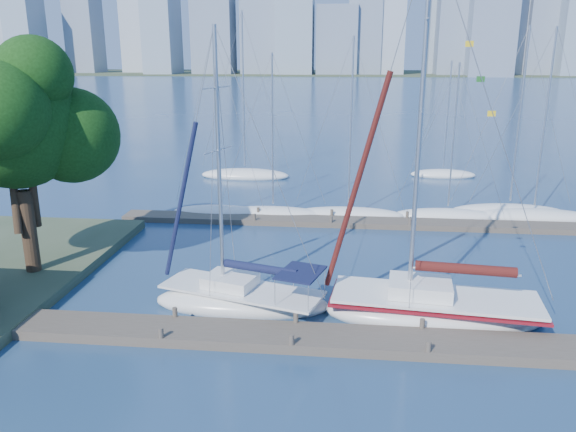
# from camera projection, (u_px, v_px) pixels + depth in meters

# --- Properties ---
(ground) EXTENTS (700.00, 700.00, 0.00)m
(ground) POSITION_uv_depth(u_px,v_px,m) (294.00, 342.00, 21.88)
(ground) COLOR navy
(ground) RESTS_ON ground
(near_dock) EXTENTS (26.00, 2.00, 0.40)m
(near_dock) POSITION_uv_depth(u_px,v_px,m) (294.00, 337.00, 21.82)
(near_dock) COLOR #4F453A
(near_dock) RESTS_ON ground
(far_dock) EXTENTS (30.00, 1.80, 0.36)m
(far_dock) POSITION_uv_depth(u_px,v_px,m) (347.00, 222.00, 36.92)
(far_dock) COLOR #4F453A
(far_dock) RESTS_ON ground
(far_shore) EXTENTS (800.00, 100.00, 1.50)m
(far_shore) POSITION_uv_depth(u_px,v_px,m) (345.00, 73.00, 327.68)
(far_shore) COLOR #38472D
(far_shore) RESTS_ON ground
(tree) EXTENTS (8.60, 7.86, 11.65)m
(tree) POSITION_uv_depth(u_px,v_px,m) (15.00, 120.00, 25.74)
(tree) COLOR black
(tree) RESTS_ON ground
(sailboat_navy) EXTENTS (8.14, 4.64, 12.48)m
(sailboat_navy) POSITION_uv_depth(u_px,v_px,m) (241.00, 286.00, 24.60)
(sailboat_navy) COLOR white
(sailboat_navy) RESTS_ON ground
(sailboat_maroon) EXTENTS (9.44, 3.95, 15.74)m
(sailboat_maroon) POSITION_uv_depth(u_px,v_px,m) (435.00, 293.00, 23.46)
(sailboat_maroon) COLOR white
(sailboat_maroon) RESTS_ON ground
(bg_boat_0) EXTENTS (6.84, 3.31, 12.64)m
(bg_boat_0) POSITION_uv_depth(u_px,v_px,m) (219.00, 212.00, 39.08)
(bg_boat_0) COLOR white
(bg_boat_0) RESTS_ON ground
(bg_boat_1) EXTENTS (7.52, 3.27, 11.22)m
(bg_boat_1) POSITION_uv_depth(u_px,v_px,m) (273.00, 213.00, 38.82)
(bg_boat_1) COLOR white
(bg_boat_1) RESTS_ON ground
(bg_boat_2) EXTENTS (7.87, 3.93, 12.25)m
(bg_boat_2) POSITION_uv_depth(u_px,v_px,m) (348.00, 214.00, 38.63)
(bg_boat_2) COLOR white
(bg_boat_2) RESTS_ON ground
(bg_boat_3) EXTENTS (7.39, 4.57, 10.61)m
(bg_boat_3) POSITION_uv_depth(u_px,v_px,m) (447.00, 215.00, 38.36)
(bg_boat_3) COLOR white
(bg_boat_3) RESTS_ON ground
(bg_boat_4) EXTENTS (7.98, 2.45, 12.97)m
(bg_boat_4) POSITION_uv_depth(u_px,v_px,m) (509.00, 212.00, 38.97)
(bg_boat_4) COLOR white
(bg_boat_4) RESTS_ON ground
(bg_boat_5) EXTENTS (8.67, 4.05, 12.84)m
(bg_boat_5) POSITION_uv_depth(u_px,v_px,m) (533.00, 216.00, 38.00)
(bg_boat_5) COLOR white
(bg_boat_5) RESTS_ON ground
(bg_boat_6) EXTENTS (8.22, 3.17, 14.74)m
(bg_boat_6) POSITION_uv_depth(u_px,v_px,m) (245.00, 175.00, 50.90)
(bg_boat_6) COLOR white
(bg_boat_6) RESTS_ON ground
(bg_boat_7) EXTENTS (6.18, 4.03, 10.59)m
(bg_boat_7) POSITION_uv_depth(u_px,v_px,m) (443.00, 174.00, 51.37)
(bg_boat_7) COLOR white
(bg_boat_7) RESTS_ON ground
(skyline) EXTENTS (504.29, 51.31, 102.85)m
(skyline) POSITION_uv_depth(u_px,v_px,m) (391.00, 7.00, 287.69)
(skyline) COLOR #8191A7
(skyline) RESTS_ON ground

